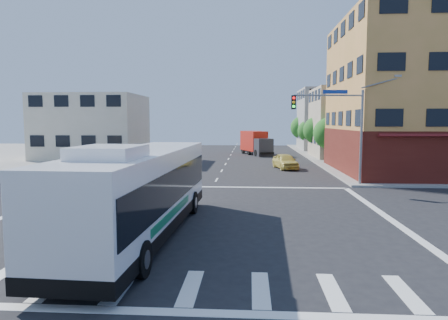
{
  "coord_description": "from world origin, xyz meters",
  "views": [
    {
      "loc": [
        2.67,
        -18.92,
        4.75
      ],
      "look_at": [
        1.24,
        3.13,
        2.59
      ],
      "focal_mm": 32.0,
      "sensor_mm": 36.0,
      "label": 1
    }
  ],
  "objects": [
    {
      "name": "box_truck",
      "position": [
        3.56,
        37.48,
        1.62
      ],
      "size": [
        4.67,
        7.67,
        3.33
      ],
      "rotation": [
        0.0,
        0.0,
        0.37
      ],
      "color": "#2A2A2F",
      "rests_on": "ground"
    },
    {
      "name": "street_tree_d",
      "position": [
        11.9,
        51.92,
        3.88
      ],
      "size": [
        4.0,
        4.0,
        6.03
      ],
      "color": "#352513",
      "rests_on": "ground"
    },
    {
      "name": "street_tree_c",
      "position": [
        11.9,
        43.92,
        3.46
      ],
      "size": [
        3.4,
        3.4,
        5.29
      ],
      "color": "#352513",
      "rests_on": "ground"
    },
    {
      "name": "ground",
      "position": [
        0.0,
        0.0,
        0.0
      ],
      "size": [
        120.0,
        120.0,
        0.0
      ],
      "primitive_type": "plane",
      "color": "black",
      "rests_on": "ground"
    },
    {
      "name": "signal_mast_ne",
      "position": [
        9.08,
        10.62,
        4.98
      ],
      "size": [
        7.91,
        1.13,
        8.07
      ],
      "color": "slate",
      "rests_on": "ground"
    },
    {
      "name": "parked_car",
      "position": [
        6.23,
        21.07,
        0.76
      ],
      "size": [
        2.65,
        4.73,
        1.52
      ],
      "primitive_type": "imported",
      "rotation": [
        0.0,
        0.0,
        0.2
      ],
      "color": "#DDCA56",
      "rests_on": "ground"
    },
    {
      "name": "street_tree_b",
      "position": [
        11.9,
        35.92,
        3.75
      ],
      "size": [
        3.8,
        3.8,
        5.79
      ],
      "color": "#352513",
      "rests_on": "ground"
    },
    {
      "name": "building_east_far",
      "position": [
        16.98,
        47.98,
        5.01
      ],
      "size": [
        12.06,
        10.06,
        10.0
      ],
      "color": "gray",
      "rests_on": "ground"
    },
    {
      "name": "building_west",
      "position": [
        -17.02,
        29.98,
        4.01
      ],
      "size": [
        12.06,
        10.06,
        8.0
      ],
      "color": "beige",
      "rests_on": "ground"
    },
    {
      "name": "street_tree_a",
      "position": [
        11.9,
        27.92,
        3.59
      ],
      "size": [
        3.6,
        3.6,
        5.53
      ],
      "color": "#352513",
      "rests_on": "ground"
    },
    {
      "name": "corner_building_ne",
      "position": [
        19.99,
        18.48,
        5.89
      ],
      "size": [
        18.1,
        15.44,
        14.0
      ],
      "color": "#D38F4B",
      "rests_on": "ground"
    },
    {
      "name": "building_east_near",
      "position": [
        16.98,
        33.98,
        4.51
      ],
      "size": [
        12.06,
        10.06,
        9.0
      ],
      "color": "#B8AD8D",
      "rests_on": "ground"
    },
    {
      "name": "transit_bus",
      "position": [
        -1.73,
        -3.09,
        1.93
      ],
      "size": [
        3.4,
        13.45,
        3.95
      ],
      "rotation": [
        0.0,
        0.0,
        -0.04
      ],
      "color": "black",
      "rests_on": "ground"
    }
  ]
}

